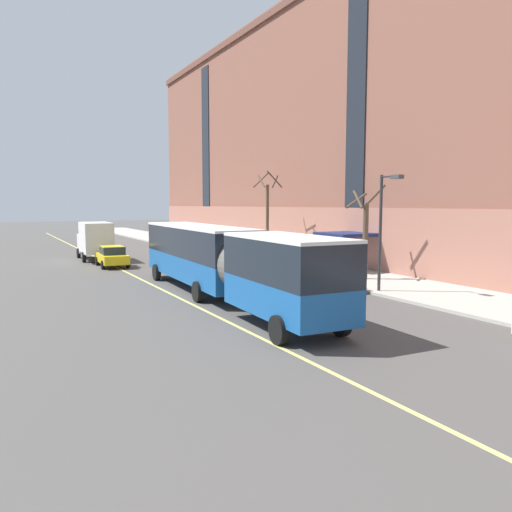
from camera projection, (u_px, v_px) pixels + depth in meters
The scene contains 13 objects.
ground_plane at pixel (316, 333), 18.06m from camera, with size 260.00×260.00×0.00m, color #4C4947.
sidewalk at pixel (443, 295), 25.36m from camera, with size 5.93×160.00×0.15m, color #ADA89E.
city_bus at pixel (222, 258), 24.19m from camera, with size 3.47×19.04×3.50m.
parked_car_black_0 at pixel (221, 254), 39.04m from camera, with size 1.93×4.36×1.56m.
parked_car_navy_2 at pixel (324, 275), 27.39m from camera, with size 1.99×4.45×1.56m.
parked_car_green_4 at pixel (192, 247), 45.28m from camera, with size 1.95×4.54×1.56m.
parked_car_black_6 at pixel (260, 262), 33.66m from camera, with size 2.03×4.77×1.56m.
box_truck at pixel (95, 239), 41.41m from camera, with size 2.53×6.45×3.17m.
taxi_cab at pixel (112, 256), 37.21m from camera, with size 2.10×4.34×1.56m.
street_tree_far_uptown at pixel (365, 233), 30.06m from camera, with size 1.90×1.61×5.69m.
street_tree_far_downtown at pixel (267, 214), 40.40m from camera, with size 2.01×2.04×7.15m.
street_lamp at pixel (384, 219), 25.51m from camera, with size 0.36×1.48×6.00m.
lane_centerline at pixel (229, 322), 19.71m from camera, with size 0.16×140.00×0.01m, color #E0D66B.
Camera 1 is at (-10.28, -14.53, 4.66)m, focal length 35.00 mm.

